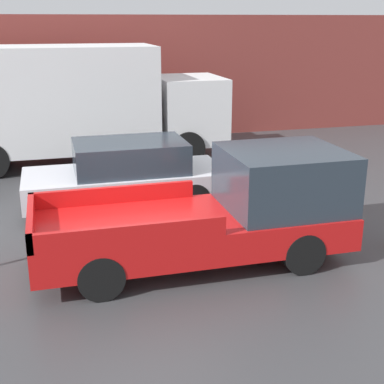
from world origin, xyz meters
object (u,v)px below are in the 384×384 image
at_px(delivery_truck, 64,102).
at_px(newspaper_box, 78,128).
at_px(car, 127,174).
at_px(pickup_truck, 224,211).

relative_size(delivery_truck, newspaper_box, 8.09).
xyz_separation_m(car, delivery_truck, (-1.13, 4.50, 1.06)).
bearing_deg(delivery_truck, pickup_truck, -72.69).
distance_m(car, delivery_truck, 4.76).
bearing_deg(newspaper_box, pickup_truck, -79.57).
bearing_deg(newspaper_box, car, -84.89).
height_order(pickup_truck, newspaper_box, pickup_truck).
distance_m(pickup_truck, newspaper_box, 10.55).
bearing_deg(pickup_truck, newspaper_box, 100.43).
relative_size(pickup_truck, delivery_truck, 0.62).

